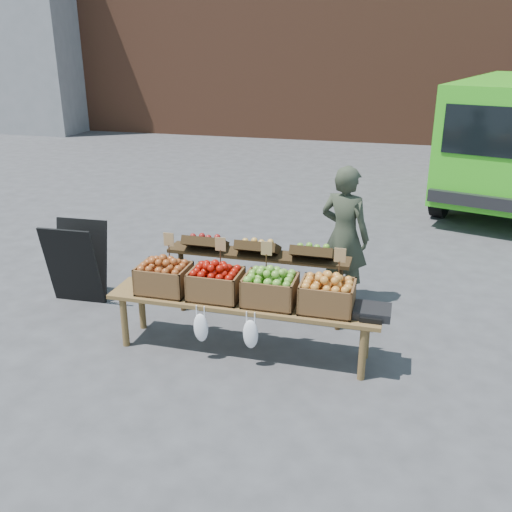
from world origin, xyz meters
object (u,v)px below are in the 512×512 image
(vendor, at_px, (344,236))
(weighing_scale, at_px, (372,311))
(back_table, at_px, (258,277))
(crate_golden_apples, at_px, (164,278))
(display_bench, at_px, (243,326))
(crate_russet_pears, at_px, (216,284))
(crate_red_apples, at_px, (270,290))
(crate_green_apples, at_px, (327,296))
(chalkboard_sign, at_px, (77,262))

(vendor, bearing_deg, weighing_scale, 127.12)
(back_table, height_order, crate_golden_apples, back_table)
(display_bench, relative_size, crate_russet_pears, 5.40)
(crate_red_apples, bearing_deg, crate_green_apples, 0.00)
(vendor, relative_size, display_bench, 0.61)
(back_table, bearing_deg, crate_russet_pears, -108.20)
(display_bench, distance_m, crate_golden_apples, 0.93)
(crate_russet_pears, bearing_deg, chalkboard_sign, 161.71)
(vendor, distance_m, back_table, 1.15)
(chalkboard_sign, height_order, crate_russet_pears, chalkboard_sign)
(display_bench, bearing_deg, crate_red_apples, 0.00)
(crate_red_apples, distance_m, crate_green_apples, 0.55)
(back_table, xyz_separation_m, crate_golden_apples, (-0.79, -0.72, 0.19))
(back_table, distance_m, display_bench, 0.76)
(crate_red_apples, xyz_separation_m, crate_green_apples, (0.55, 0.00, 0.00))
(back_table, height_order, crate_russet_pears, back_table)
(crate_red_apples, bearing_deg, display_bench, 180.00)
(weighing_scale, bearing_deg, crate_green_apples, 180.00)
(display_bench, xyz_separation_m, weighing_scale, (1.25, 0.00, 0.33))
(back_table, bearing_deg, chalkboard_sign, -178.15)
(crate_red_apples, height_order, weighing_scale, crate_red_apples)
(crate_golden_apples, distance_m, crate_green_apples, 1.65)
(crate_golden_apples, bearing_deg, weighing_scale, 0.00)
(weighing_scale, bearing_deg, display_bench, 180.00)
(weighing_scale, bearing_deg, chalkboard_sign, 169.46)
(display_bench, height_order, crate_golden_apples, crate_golden_apples)
(crate_green_apples, bearing_deg, crate_russet_pears, 180.00)
(back_table, relative_size, crate_golden_apples, 4.20)
(chalkboard_sign, bearing_deg, crate_red_apples, -16.69)
(crate_russet_pears, distance_m, crate_red_apples, 0.55)
(crate_green_apples, distance_m, weighing_scale, 0.44)
(display_bench, xyz_separation_m, crate_golden_apples, (-0.83, 0.00, 0.42))
(crate_golden_apples, height_order, crate_red_apples, same)
(display_bench, xyz_separation_m, crate_red_apples, (0.27, 0.00, 0.42))
(crate_russet_pears, xyz_separation_m, crate_red_apples, (0.55, 0.00, 0.00))
(crate_russet_pears, height_order, weighing_scale, crate_russet_pears)
(vendor, xyz_separation_m, crate_red_apples, (-0.53, -1.44, -0.12))
(vendor, bearing_deg, chalkboard_sign, 34.68)
(back_table, bearing_deg, display_bench, -86.95)
(back_table, bearing_deg, vendor, 40.56)
(crate_golden_apples, bearing_deg, crate_red_apples, 0.00)
(back_table, height_order, weighing_scale, back_table)
(vendor, height_order, crate_red_apples, vendor)
(display_bench, height_order, crate_green_apples, crate_green_apples)
(crate_russet_pears, bearing_deg, weighing_scale, 0.00)
(crate_russet_pears, relative_size, crate_red_apples, 1.00)
(crate_russet_pears, height_order, crate_green_apples, same)
(vendor, bearing_deg, crate_golden_apples, 61.55)
(chalkboard_sign, bearing_deg, crate_green_apples, -14.17)
(crate_red_apples, bearing_deg, vendor, 69.77)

